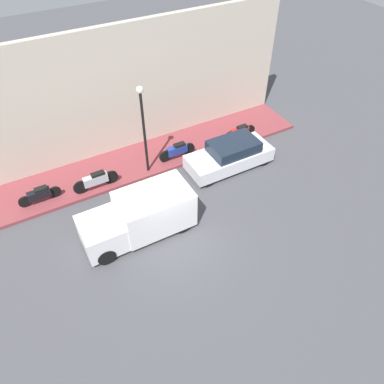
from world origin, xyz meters
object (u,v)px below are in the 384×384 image
at_px(scooter_silver, 96,180).
at_px(motorcycle_red, 240,132).
at_px(parked_car, 230,155).
at_px(motorcycle_black, 40,195).
at_px(streetlamp, 143,120).
at_px(delivery_van, 139,216).
at_px(motorcycle_blue, 177,150).

bearing_deg(scooter_silver, motorcycle_red, -89.51).
relative_size(parked_car, motorcycle_black, 2.30).
bearing_deg(streetlamp, parked_car, -111.66).
distance_m(delivery_van, motorcycle_black, 4.79).
relative_size(motorcycle_red, motorcycle_blue, 0.99).
height_order(delivery_van, motorcycle_red, delivery_van).
height_order(scooter_silver, motorcycle_black, scooter_silver).
relative_size(motorcycle_blue, motorcycle_black, 1.05).
bearing_deg(motorcycle_black, delivery_van, -138.67).
bearing_deg(scooter_silver, motorcycle_blue, -87.08).
distance_m(parked_car, motorcycle_black, 8.80).
relative_size(delivery_van, motorcycle_red, 2.34).
xyz_separation_m(motorcycle_red, streetlamp, (-0.04, 5.26, 2.37)).
bearing_deg(delivery_van, motorcycle_red, -64.79).
height_order(motorcycle_red, motorcycle_black, motorcycle_red).
relative_size(motorcycle_black, streetlamp, 0.42).
distance_m(delivery_van, motorcycle_blue, 4.92).
height_order(motorcycle_blue, streetlamp, streetlamp).
relative_size(delivery_van, motorcycle_blue, 2.32).
bearing_deg(scooter_silver, delivery_van, -167.25).
bearing_deg(motorcycle_red, parked_car, 133.52).
height_order(delivery_van, scooter_silver, delivery_van).
height_order(scooter_silver, motorcycle_blue, scooter_silver).
height_order(parked_car, motorcycle_black, parked_car).
relative_size(motorcycle_red, scooter_silver, 0.92).
xyz_separation_m(scooter_silver, motorcycle_black, (0.33, 2.42, -0.06)).
bearing_deg(motorcycle_blue, streetlamp, 96.40).
xyz_separation_m(scooter_silver, motorcycle_blue, (0.21, -4.20, -0.02)).
xyz_separation_m(delivery_van, scooter_silver, (3.25, 0.74, -0.33)).
xyz_separation_m(motorcycle_blue, motorcycle_black, (0.12, 6.62, -0.04)).
bearing_deg(scooter_silver, motorcycle_black, 82.21).
height_order(motorcycle_black, streetlamp, streetlamp).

